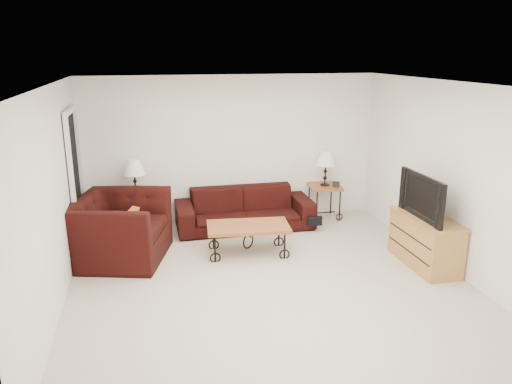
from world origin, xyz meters
TOP-DOWN VIEW (x-y plane):
  - ground at (0.00, 0.00)m, footprint 5.00×5.00m
  - wall_back at (0.00, 2.50)m, footprint 5.00×0.02m
  - wall_front at (0.00, -2.50)m, footprint 5.00×0.02m
  - wall_left at (-2.50, 0.00)m, footprint 0.02×5.00m
  - wall_right at (2.50, 0.00)m, footprint 0.02×5.00m
  - ceiling at (0.00, 0.00)m, footprint 5.00×5.00m
  - doorway at (-2.47, 1.65)m, footprint 0.08×0.94m
  - sofa at (0.10, 2.02)m, footprint 2.26×0.88m
  - side_table_left at (-1.65, 2.20)m, footprint 0.61×0.61m
  - side_table_right at (1.58, 2.20)m, footprint 0.63×0.63m
  - lamp_left at (-1.65, 2.20)m, footprint 0.38×0.38m
  - lamp_right at (1.58, 2.20)m, footprint 0.39×0.39m
  - photo_frame_left at (-1.80, 2.05)m, footprint 0.12×0.03m
  - photo_frame_right at (1.73, 2.05)m, footprint 0.12×0.06m
  - coffee_table at (-0.07, 0.92)m, footprint 1.24×0.75m
  - armchair at (-1.88, 1.16)m, footprint 1.54×1.66m
  - throw_pillow at (-1.72, 1.11)m, footprint 0.21×0.42m
  - tv_stand at (2.23, 0.00)m, footprint 0.48×1.16m
  - television at (2.21, 0.00)m, footprint 0.14×1.04m
  - backpack at (1.18, 1.68)m, footprint 0.44×0.38m

SIDE VIEW (x-z plane):
  - ground at x=0.00m, z-range 0.00..0.00m
  - coffee_table at x=-0.07m, z-range 0.00..0.44m
  - backpack at x=1.18m, z-range 0.00..0.47m
  - side_table_right at x=1.58m, z-range 0.00..0.60m
  - side_table_left at x=-1.65m, z-range 0.00..0.61m
  - sofa at x=0.10m, z-range 0.00..0.66m
  - tv_stand at x=2.23m, z-range 0.00..0.70m
  - armchair at x=-1.88m, z-range 0.00..0.90m
  - throw_pillow at x=-1.72m, z-range 0.32..0.72m
  - photo_frame_right at x=1.73m, z-range 0.60..0.70m
  - photo_frame_left at x=-1.80m, z-range 0.61..0.71m
  - lamp_right at x=1.58m, z-range 0.60..1.21m
  - lamp_left at x=-1.65m, z-range 0.61..1.22m
  - television at x=2.21m, z-range 0.70..1.30m
  - doorway at x=-2.47m, z-range 0.00..2.04m
  - wall_back at x=0.00m, z-range 0.00..2.50m
  - wall_front at x=0.00m, z-range 0.00..2.50m
  - wall_left at x=-2.50m, z-range 0.00..2.50m
  - wall_right at x=2.50m, z-range 0.00..2.50m
  - ceiling at x=0.00m, z-range 2.50..2.50m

